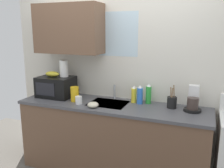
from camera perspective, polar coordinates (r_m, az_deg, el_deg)
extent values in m
cube|color=silver|center=(3.21, 2.29, 3.01)|extent=(3.08, 0.10, 2.50)
cube|color=brown|center=(3.26, -10.02, 12.51)|extent=(0.88, 0.32, 0.62)
cube|color=silver|center=(3.15, 1.12, 11.51)|extent=(0.56, 0.02, 0.55)
cube|color=brown|center=(3.15, 0.00, -12.85)|extent=(2.28, 0.60, 0.86)
cube|color=#4C4C51|center=(2.98, 0.00, -5.02)|extent=(2.31, 0.63, 0.03)
cube|color=#9EA0A5|center=(3.04, -0.87, -5.74)|extent=(0.46, 0.38, 0.14)
cylinder|color=#B2B5BA|center=(3.19, 0.62, -1.83)|extent=(0.03, 0.03, 0.18)
cube|color=black|center=(3.36, -12.84, -0.62)|extent=(0.46, 0.34, 0.27)
cube|color=black|center=(3.25, -15.29, -1.19)|extent=(0.28, 0.01, 0.17)
ellipsoid|color=gold|center=(3.35, -13.69, 2.29)|extent=(0.20, 0.11, 0.07)
cylinder|color=white|center=(3.30, -11.12, 3.56)|extent=(0.11, 0.11, 0.22)
cylinder|color=black|center=(2.86, 18.16, -5.75)|extent=(0.19, 0.19, 0.03)
cylinder|color=#3F332D|center=(2.83, 18.25, -4.27)|extent=(0.12, 0.12, 0.13)
cube|color=silver|center=(2.89, 18.43, -2.79)|extent=(0.11, 0.09, 0.26)
cylinder|color=yellow|center=(3.04, 5.09, -2.64)|extent=(0.06, 0.06, 0.18)
cone|color=white|center=(3.01, 5.13, -0.68)|extent=(0.05, 0.05, 0.04)
cylinder|color=blue|center=(2.99, 6.48, -2.74)|extent=(0.07, 0.07, 0.20)
cone|color=white|center=(2.96, 6.54, -0.58)|extent=(0.05, 0.05, 0.04)
cylinder|color=green|center=(3.01, 8.46, -2.53)|extent=(0.07, 0.07, 0.21)
cone|color=white|center=(2.98, 8.54, -0.25)|extent=(0.05, 0.05, 0.04)
cylinder|color=gold|center=(3.11, -8.64, -2.32)|extent=(0.10, 0.10, 0.18)
cylinder|color=white|center=(3.00, -7.73, -3.75)|extent=(0.08, 0.08, 0.09)
cylinder|color=black|center=(2.90, 13.74, -4.18)|extent=(0.11, 0.11, 0.13)
cylinder|color=olive|center=(2.89, 13.52, -2.69)|extent=(0.02, 0.03, 0.21)
cylinder|color=olive|center=(2.89, 14.21, -2.44)|extent=(0.03, 0.03, 0.23)
cylinder|color=olive|center=(2.87, 13.76, -2.87)|extent=(0.02, 0.02, 0.20)
ellipsoid|color=beige|center=(2.85, -4.43, -4.83)|extent=(0.13, 0.13, 0.06)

